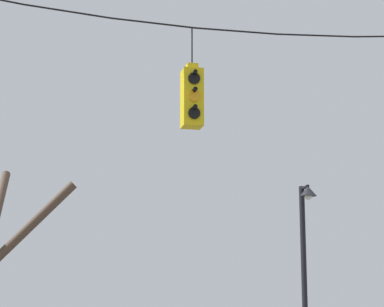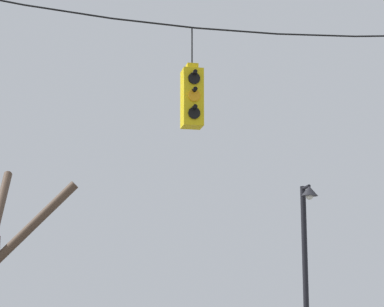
% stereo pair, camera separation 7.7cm
% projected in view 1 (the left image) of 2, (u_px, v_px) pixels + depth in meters
% --- Properties ---
extents(span_wire, '(10.17, 0.03, 0.40)m').
position_uv_depth(span_wire, '(237.00, 24.00, 12.99)').
color(span_wire, black).
extents(traffic_light_near_right_pole, '(0.34, 0.58, 1.75)m').
position_uv_depth(traffic_light_near_right_pole, '(192.00, 97.00, 12.57)').
color(traffic_light_near_right_pole, yellow).
extents(street_lamp, '(0.36, 0.64, 4.62)m').
position_uv_depth(street_lamp, '(306.00, 259.00, 15.94)').
color(street_lamp, black).
rests_on(street_lamp, ground_plane).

